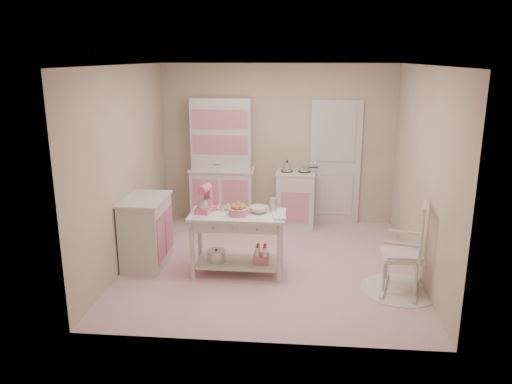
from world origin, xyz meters
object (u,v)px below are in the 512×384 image
(bread_basket, at_px, (239,211))
(hutch, at_px, (222,162))
(rocking_chair, at_px, (403,247))
(stand_mixer, at_px, (204,199))
(stove, at_px, (295,199))
(work_table, at_px, (238,244))
(base_cabinet, at_px, (146,231))

(bread_basket, bearing_deg, hutch, 104.59)
(rocking_chair, height_order, stand_mixer, stand_mixer)
(stove, bearing_deg, bread_basket, -108.98)
(hutch, distance_m, work_table, 2.13)
(stove, bearing_deg, base_cabinet, -138.13)
(work_table, bearing_deg, base_cabinet, 172.00)
(stove, height_order, bread_basket, stove)
(stove, distance_m, stand_mixer, 2.26)
(stove, bearing_deg, stand_mixer, -120.50)
(rocking_chair, distance_m, work_table, 2.02)
(stove, xyz_separation_m, bread_basket, (-0.68, -1.96, 0.39))
(stove, height_order, base_cabinet, same)
(base_cabinet, bearing_deg, bread_basket, -10.09)
(stand_mixer, distance_m, bread_basket, 0.46)
(stand_mixer, bearing_deg, hutch, 104.70)
(hutch, distance_m, stove, 1.33)
(rocking_chair, relative_size, work_table, 0.92)
(base_cabinet, bearing_deg, stove, 41.87)
(stove, relative_size, base_cabinet, 1.00)
(stand_mixer, height_order, bread_basket, stand_mixer)
(stove, xyz_separation_m, stand_mixer, (-1.12, -1.89, 0.51))
(stove, xyz_separation_m, rocking_chair, (1.29, -2.23, 0.09))
(hutch, xyz_separation_m, stove, (1.20, -0.05, -0.58))
(hutch, relative_size, stand_mixer, 6.12)
(work_table, bearing_deg, stove, 70.03)
(hutch, xyz_separation_m, rocking_chair, (2.49, -2.28, -0.49))
(rocking_chair, xyz_separation_m, bread_basket, (-1.97, 0.27, 0.30))
(work_table, height_order, stand_mixer, stand_mixer)
(base_cabinet, relative_size, work_table, 0.77)
(stand_mixer, bearing_deg, bread_basket, 3.18)
(rocking_chair, height_order, bread_basket, rocking_chair)
(hutch, distance_m, bread_basket, 2.09)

